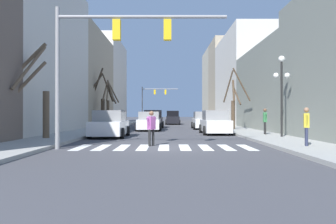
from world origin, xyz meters
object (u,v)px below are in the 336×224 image
object	(u,v)px
car_driving_toward_lane	(149,122)
car_parked_left_far	(153,120)
pedestrian_near_right_corner	(306,123)
pedestrian_waiting_at_curb	(264,119)
pedestrian_on_left_sidewalk	(151,125)
traffic_signal_far	(152,96)
street_tree_right_mid	(108,102)
car_parked_right_mid	(172,118)
traffic_signal_near	(108,45)
street_tree_right_far	(101,102)
street_tree_left_near	(37,93)
car_parked_left_mid	(203,121)
street_lamp_right_corner	(281,80)
street_tree_right_near	(233,103)
car_at_intersection	(215,123)
car_parked_left_near	(109,125)

from	to	relation	value
car_driving_toward_lane	car_parked_left_far	world-z (taller)	car_parked_left_far
pedestrian_near_right_corner	pedestrian_waiting_at_curb	distance (m)	7.42
pedestrian_waiting_at_curb	pedestrian_on_left_sidewalk	size ratio (longest dim) A/B	1.04
traffic_signal_far	car_parked_left_far	size ratio (longest dim) A/B	1.49
street_tree_right_mid	car_parked_right_mid	bearing A→B (deg)	53.22
traffic_signal_near	street_tree_right_far	xyz separation A→B (m)	(-4.49, 20.43, -1.61)
street_tree_left_near	car_parked_left_mid	bearing A→B (deg)	52.58
traffic_signal_near	street_tree_right_far	size ratio (longest dim) A/B	1.17
traffic_signal_far	street_lamp_right_corner	bearing A→B (deg)	-76.83
traffic_signal_near	street_tree_right_near	world-z (taller)	traffic_signal_near
car_driving_toward_lane	street_tree_right_mid	bearing A→B (deg)	-143.96
street_lamp_right_corner	street_tree_left_near	distance (m)	13.56
car_parked_right_mid	car_at_intersection	world-z (taller)	car_parked_right_mid
traffic_signal_far	street_tree_right_far	size ratio (longest dim) A/B	1.06
car_at_intersection	car_parked_left_far	bearing A→B (deg)	25.32
car_at_intersection	street_tree_right_mid	size ratio (longest dim) A/B	0.89
car_driving_toward_lane	traffic_signal_far	bearing A→B (deg)	-177.84
car_at_intersection	car_parked_left_mid	bearing A→B (deg)	0.28
car_parked_left_far	street_tree_right_near	xyz separation A→B (m)	(7.09, -6.12, 1.48)
pedestrian_on_left_sidewalk	street_tree_right_mid	world-z (taller)	street_tree_right_mid
traffic_signal_far	pedestrian_on_left_sidewalk	size ratio (longest dim) A/B	4.05
street_tree_left_near	car_parked_left_near	bearing A→B (deg)	41.73
street_lamp_right_corner	street_tree_left_near	xyz separation A→B (m)	(-13.48, -1.22, -0.86)
street_lamp_right_corner	car_parked_left_mid	world-z (taller)	street_lamp_right_corner
street_tree_right_far	pedestrian_near_right_corner	bearing A→B (deg)	-58.38
street_tree_right_near	street_tree_left_near	xyz separation A→B (m)	(-12.55, -10.11, 0.23)
car_parked_left_near	street_tree_right_near	bearing A→B (deg)	-52.26
pedestrian_near_right_corner	pedestrian_waiting_at_curb	bearing A→B (deg)	14.79
street_tree_right_mid	traffic_signal_far	bearing A→B (deg)	81.44
car_at_intersection	street_tree_left_near	distance (m)	12.04
street_tree_right_far	pedestrian_waiting_at_curb	bearing A→B (deg)	-45.01
car_at_intersection	pedestrian_waiting_at_curb	world-z (taller)	pedestrian_waiting_at_curb
car_parked_left_mid	street_tree_left_near	distance (m)	17.06
traffic_signal_far	street_lamp_right_corner	distance (m)	40.55
car_parked_left_near	street_tree_left_near	distance (m)	4.82
pedestrian_near_right_corner	street_tree_right_mid	size ratio (longest dim) A/B	0.32
traffic_signal_far	car_parked_right_mid	world-z (taller)	traffic_signal_far
car_parked_left_mid	street_tree_right_mid	bearing A→B (deg)	68.62
car_parked_left_far	street_tree_right_mid	size ratio (longest dim) A/B	0.88
car_parked_left_far	street_tree_right_near	world-z (taller)	street_tree_right_near
car_parked_left_near	car_parked_left_far	bearing A→B (deg)	-9.06
traffic_signal_far	street_tree_right_near	bearing A→B (deg)	-74.80
car_parked_left_mid	street_tree_right_mid	distance (m)	10.48
street_lamp_right_corner	pedestrian_near_right_corner	distance (m)	5.79
pedestrian_waiting_at_curb	car_parked_left_mid	bearing A→B (deg)	25.53
car_parked_right_mid	pedestrian_near_right_corner	world-z (taller)	car_parked_right_mid
street_tree_right_near	pedestrian_waiting_at_curb	bearing A→B (deg)	-84.77
traffic_signal_far	car_parked_right_mid	distance (m)	15.06
car_driving_toward_lane	car_parked_left_mid	distance (m)	5.60
street_lamp_right_corner	street_tree_right_mid	size ratio (longest dim) A/B	0.95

